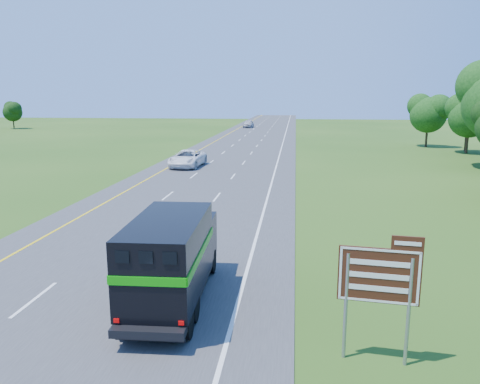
# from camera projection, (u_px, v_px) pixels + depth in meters

# --- Properties ---
(road) EXTENTS (15.00, 260.00, 0.04)m
(road) POSITION_uv_depth(u_px,v_px,m) (231.00, 159.00, 54.60)
(road) COLOR #38383A
(road) RESTS_ON ground
(lane_markings) EXTENTS (11.15, 260.00, 0.01)m
(lane_markings) POSITION_uv_depth(u_px,v_px,m) (231.00, 159.00, 54.59)
(lane_markings) COLOR yellow
(lane_markings) RESTS_ON road
(horse_truck) EXTENTS (2.53, 7.31, 3.20)m
(horse_truck) POSITION_uv_depth(u_px,v_px,m) (172.00, 256.00, 16.30)
(horse_truck) COLOR black
(horse_truck) RESTS_ON road
(white_suv) EXTENTS (3.22, 6.33, 1.71)m
(white_suv) POSITION_uv_depth(u_px,v_px,m) (188.00, 158.00, 48.39)
(white_suv) COLOR white
(white_suv) RESTS_ON road
(far_car) EXTENTS (2.41, 5.21, 1.73)m
(far_car) POSITION_uv_depth(u_px,v_px,m) (248.00, 124.00, 109.03)
(far_car) COLOR #BABBC2
(far_car) RESTS_ON road
(exit_sign) EXTENTS (2.15, 0.32, 3.66)m
(exit_sign) POSITION_uv_depth(u_px,v_px,m) (380.00, 281.00, 12.52)
(exit_sign) COLOR gray
(exit_sign) RESTS_ON ground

